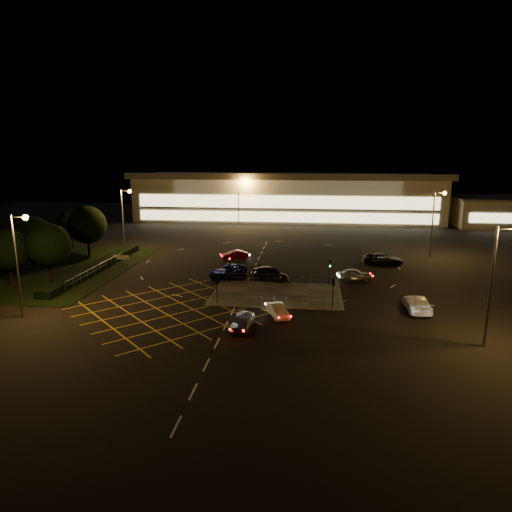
# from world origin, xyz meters

# --- Properties ---
(ground) EXTENTS (180.00, 180.00, 0.00)m
(ground) POSITION_xyz_m (0.00, 0.00, 0.00)
(ground) COLOR black
(ground) RESTS_ON ground
(pedestrian_island) EXTENTS (14.00, 9.00, 0.12)m
(pedestrian_island) POSITION_xyz_m (2.00, -2.00, 0.06)
(pedestrian_island) COLOR #4C4944
(pedestrian_island) RESTS_ON ground
(grass_verge) EXTENTS (18.00, 30.00, 0.08)m
(grass_verge) POSITION_xyz_m (-28.00, 6.00, 0.04)
(grass_verge) COLOR black
(grass_verge) RESTS_ON ground
(hedge) EXTENTS (2.00, 26.00, 1.00)m
(hedge) POSITION_xyz_m (-23.00, 6.00, 0.50)
(hedge) COLOR black
(hedge) RESTS_ON ground
(supermarket) EXTENTS (72.00, 26.50, 10.50)m
(supermarket) POSITION_xyz_m (0.00, 61.95, 5.31)
(supermarket) COLOR beige
(supermarket) RESTS_ON ground
(retail_unit_a) EXTENTS (18.80, 14.80, 6.35)m
(retail_unit_a) POSITION_xyz_m (46.00, 53.97, 3.21)
(retail_unit_a) COLOR beige
(retail_unit_a) RESTS_ON ground
(streetlight_sw) EXTENTS (1.78, 0.56, 10.03)m
(streetlight_sw) POSITION_xyz_m (-21.56, -12.00, 6.56)
(streetlight_sw) COLOR slate
(streetlight_sw) RESTS_ON ground
(streetlight_se) EXTENTS (1.78, 0.56, 10.03)m
(streetlight_se) POSITION_xyz_m (20.44, -14.00, 6.56)
(streetlight_se) COLOR slate
(streetlight_se) RESTS_ON ground
(streetlight_nw) EXTENTS (1.78, 0.56, 10.03)m
(streetlight_nw) POSITION_xyz_m (-23.56, 18.00, 6.56)
(streetlight_nw) COLOR slate
(streetlight_nw) RESTS_ON ground
(streetlight_ne) EXTENTS (1.78, 0.56, 10.03)m
(streetlight_ne) POSITION_xyz_m (24.44, 20.00, 6.56)
(streetlight_ne) COLOR slate
(streetlight_ne) RESTS_ON ground
(streetlight_far_left) EXTENTS (1.78, 0.56, 10.03)m
(streetlight_far_left) POSITION_xyz_m (-9.56, 48.00, 6.56)
(streetlight_far_left) COLOR slate
(streetlight_far_left) RESTS_ON ground
(streetlight_far_right) EXTENTS (1.78, 0.56, 10.03)m
(streetlight_far_right) POSITION_xyz_m (30.44, 50.00, 6.56)
(streetlight_far_right) COLOR slate
(streetlight_far_right) RESTS_ON ground
(signal_sw) EXTENTS (0.28, 0.30, 3.15)m
(signal_sw) POSITION_xyz_m (-4.00, -5.99, 2.37)
(signal_sw) COLOR black
(signal_sw) RESTS_ON pedestrian_island
(signal_se) EXTENTS (0.28, 0.30, 3.15)m
(signal_se) POSITION_xyz_m (8.00, -5.99, 2.37)
(signal_se) COLOR black
(signal_se) RESTS_ON pedestrian_island
(signal_nw) EXTENTS (0.28, 0.30, 3.15)m
(signal_nw) POSITION_xyz_m (-4.00, 1.99, 2.37)
(signal_nw) COLOR black
(signal_nw) RESTS_ON pedestrian_island
(signal_ne) EXTENTS (0.28, 0.30, 3.15)m
(signal_ne) POSITION_xyz_m (8.00, 1.99, 2.37)
(signal_ne) COLOR black
(signal_ne) RESTS_ON pedestrian_island
(tree_a) EXTENTS (5.04, 5.04, 6.86)m
(tree_a) POSITION_xyz_m (-30.00, -2.00, 4.33)
(tree_a) COLOR black
(tree_a) RESTS_ON ground
(tree_b) EXTENTS (5.40, 5.40, 7.35)m
(tree_b) POSITION_xyz_m (-32.00, 6.00, 4.64)
(tree_b) COLOR black
(tree_b) RESTS_ON ground
(tree_c) EXTENTS (5.76, 5.76, 7.84)m
(tree_c) POSITION_xyz_m (-28.00, 14.00, 4.95)
(tree_c) COLOR black
(tree_c) RESTS_ON ground
(tree_d) EXTENTS (4.68, 4.68, 6.37)m
(tree_d) POSITION_xyz_m (-34.00, 20.00, 4.02)
(tree_d) COLOR black
(tree_d) RESTS_ON ground
(tree_e) EXTENTS (5.40, 5.40, 7.35)m
(tree_e) POSITION_xyz_m (-26.00, 0.00, 4.64)
(tree_e) COLOR black
(tree_e) RESTS_ON ground
(car_near_silver) EXTENTS (2.08, 4.41, 1.46)m
(car_near_silver) POSITION_xyz_m (-0.37, -12.53, 0.73)
(car_near_silver) COLOR #A2A4A9
(car_near_silver) RESTS_ON ground
(car_queue_white) EXTENTS (2.62, 3.95, 1.23)m
(car_queue_white) POSITION_xyz_m (2.61, -9.00, 0.62)
(car_queue_white) COLOR white
(car_queue_white) RESTS_ON ground
(car_left_blue) EXTENTS (4.89, 6.15, 1.55)m
(car_left_blue) POSITION_xyz_m (-4.81, 5.00, 0.78)
(car_left_blue) COLOR #0D0F52
(car_left_blue) RESTS_ON ground
(car_far_dkgrey) EXTENTS (5.41, 4.73, 1.50)m
(car_far_dkgrey) POSITION_xyz_m (0.77, 4.35, 0.75)
(car_far_dkgrey) COLOR black
(car_far_dkgrey) RESTS_ON ground
(car_right_silver) EXTENTS (4.45, 2.25, 1.45)m
(car_right_silver) POSITION_xyz_m (11.30, 5.18, 0.73)
(car_right_silver) COLOR #B3B6BB
(car_right_silver) RESTS_ON ground
(car_circ_red) EXTENTS (4.20, 2.75, 1.31)m
(car_circ_red) POSITION_xyz_m (-5.50, 15.02, 0.65)
(car_circ_red) COLOR maroon
(car_circ_red) RESTS_ON ground
(car_east_grey) EXTENTS (5.70, 2.80, 1.56)m
(car_east_grey) POSITION_xyz_m (16.07, 14.14, 0.78)
(car_east_grey) COLOR black
(car_east_grey) RESTS_ON ground
(car_approach_white) EXTENTS (2.25, 5.42, 1.57)m
(car_approach_white) POSITION_xyz_m (16.47, -5.70, 0.78)
(car_approach_white) COLOR silver
(car_approach_white) RESTS_ON ground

